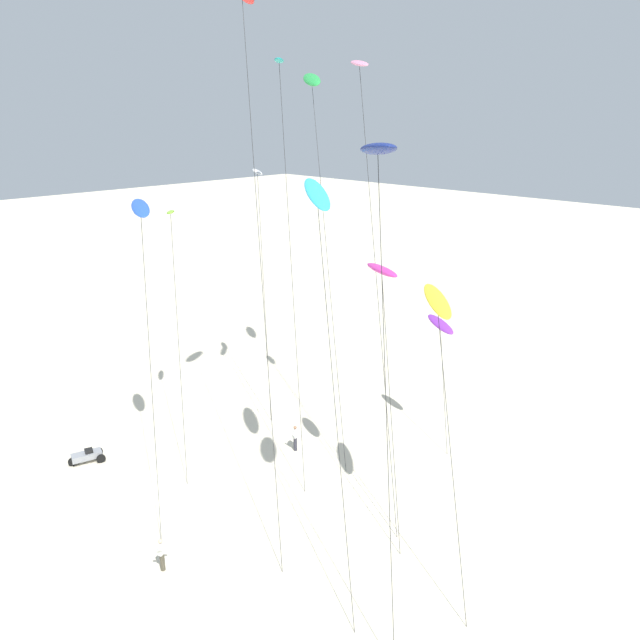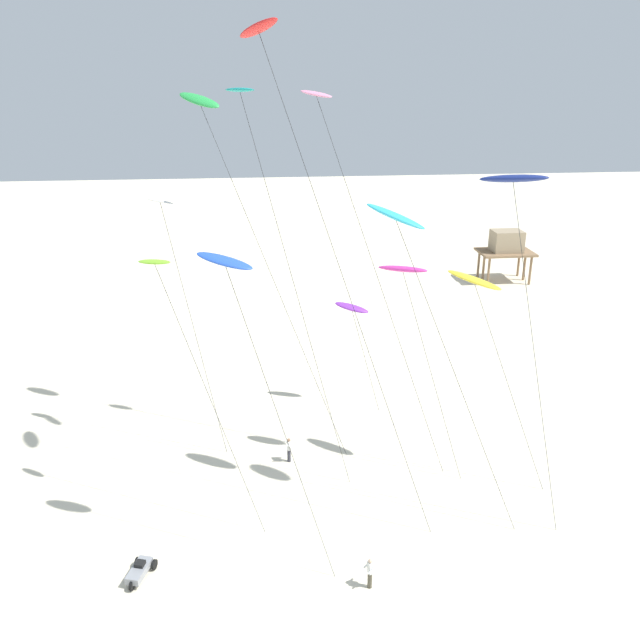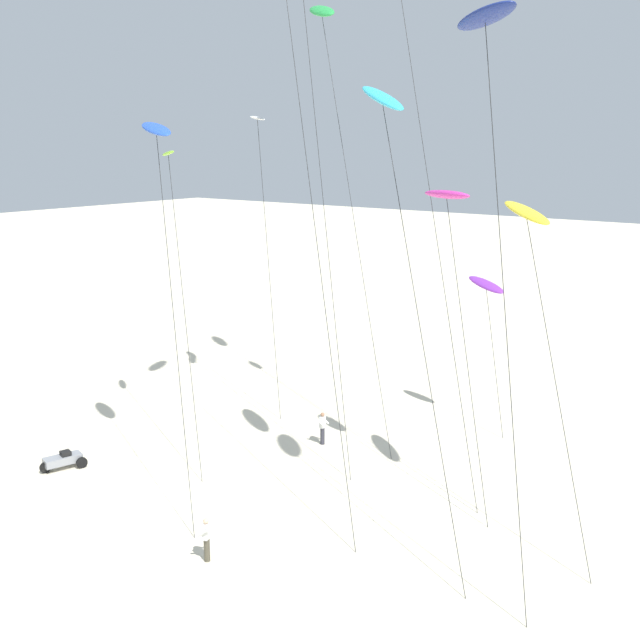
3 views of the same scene
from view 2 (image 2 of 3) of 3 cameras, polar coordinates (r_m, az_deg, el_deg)
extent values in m
plane|color=beige|center=(35.88, -5.46, -19.87)|extent=(260.00, 260.00, 0.00)
ellipsoid|color=blue|center=(30.02, -8.26, 5.07)|extent=(2.84, 1.82, 0.92)
cylinder|color=#262626|center=(31.50, -3.29, -9.20)|extent=(4.74, 3.26, 15.21)
ellipsoid|color=teal|center=(37.45, -6.95, 19.14)|extent=(1.86, 1.78, 0.32)
cylinder|color=#262626|center=(37.58, -1.90, 1.82)|extent=(5.73, 3.94, 22.29)
ellipsoid|color=navy|center=(33.06, 16.37, 11.65)|extent=(3.22, 2.79, 0.77)
cylinder|color=#262626|center=(35.27, 18.16, -3.94)|extent=(3.49, 2.40, 18.41)
ellipsoid|color=#33BFE0|center=(34.04, 6.54, 8.89)|extent=(3.24, 2.53, 1.37)
cylinder|color=#262626|center=(35.49, 11.74, -5.04)|extent=(6.35, 4.36, 16.28)
ellipsoid|color=pink|center=(39.29, -0.32, 18.95)|extent=(1.94, 1.27, 0.62)
cylinder|color=#262626|center=(39.29, 5.44, 2.38)|extent=(7.41, 5.08, 22.03)
ellipsoid|color=white|center=(40.88, -13.66, 9.94)|extent=(1.84, 1.21, 0.41)
cylinder|color=#262626|center=(41.84, -10.74, -1.12)|extent=(3.24, 2.23, 16.01)
ellipsoid|color=red|center=(34.27, -5.35, 23.81)|extent=(2.36, 2.97, 1.11)
cylinder|color=#262626|center=(33.48, 2.61, 1.95)|extent=(8.38, 5.74, 25.08)
ellipsoid|color=purple|center=(46.85, 2.76, 1.08)|extent=(2.57, 1.52, 0.97)
cylinder|color=#262626|center=(47.83, 3.95, -3.50)|extent=(1.97, 1.36, 7.47)
ellipsoid|color=yellow|center=(38.28, 13.18, 3.38)|extent=(3.04, 2.80, 0.85)
cylinder|color=#262626|center=(39.98, 16.03, -5.69)|extent=(4.30, 2.96, 12.15)
ellipsoid|color=green|center=(42.55, -10.38, 18.17)|extent=(2.86, 2.20, 1.41)
cylinder|color=#262626|center=(41.49, -3.87, 3.06)|extent=(8.46, 5.80, 21.52)
ellipsoid|color=#8CD833|center=(34.48, -14.14, 4.89)|extent=(2.01, 1.51, 0.45)
cylinder|color=#262626|center=(35.19, -9.36, -6.99)|extent=(5.11, 3.51, 14.21)
ellipsoid|color=#D8339E|center=(38.12, 7.16, 4.39)|extent=(2.93, 1.97, 0.52)
cylinder|color=#262626|center=(39.72, 9.70, -4.98)|extent=(3.64, 2.51, 12.57)
cylinder|color=#33333D|center=(42.79, -2.69, -11.60)|extent=(0.22, 0.22, 0.88)
cube|color=white|center=(42.41, -2.71, -10.77)|extent=(0.23, 0.35, 0.58)
sphere|color=#9E7051|center=(42.20, -2.72, -10.31)|extent=(0.20, 0.20, 0.20)
cylinder|color=white|center=(42.57, -2.75, -10.56)|extent=(0.51, 0.13, 0.39)
cylinder|color=white|center=(42.20, -2.67, -10.87)|extent=(0.51, 0.13, 0.39)
cylinder|color=#4C4738|center=(34.07, 4.32, -21.48)|extent=(0.22, 0.22, 0.88)
cube|color=white|center=(33.58, 4.36, -20.55)|extent=(0.29, 0.38, 0.58)
sphere|color=beige|center=(33.32, 4.38, -20.04)|extent=(0.20, 0.20, 0.20)
cylinder|color=white|center=(33.40, 4.54, -20.71)|extent=(0.51, 0.23, 0.39)
cylinder|color=white|center=(33.70, 4.18, -20.27)|extent=(0.51, 0.23, 0.39)
cylinder|color=#846647|center=(78.57, 14.36, 4.05)|extent=(0.28, 0.28, 3.38)
cylinder|color=#846647|center=(80.42, 17.71, 4.09)|extent=(0.28, 0.28, 3.38)
cylinder|color=#846647|center=(81.73, 13.54, 4.76)|extent=(0.28, 0.28, 3.38)
cylinder|color=#846647|center=(83.51, 16.79, 4.78)|extent=(0.28, 0.28, 3.38)
cylinder|color=#846647|center=(80.15, 13.94, 4.41)|extent=(0.28, 0.28, 3.38)
cylinder|color=#846647|center=(81.96, 17.24, 4.44)|extent=(0.28, 0.28, 3.38)
cube|color=#846647|center=(80.56, 15.73, 5.67)|extent=(6.25, 4.38, 0.24)
cube|color=#9E896B|center=(80.24, 15.82, 6.59)|extent=(3.44, 2.63, 2.44)
cube|color=gray|center=(35.57, -15.35, -20.14)|extent=(1.17, 1.83, 0.36)
cube|color=black|center=(35.49, -15.29, -19.65)|extent=(0.55, 0.55, 0.20)
cylinder|color=black|center=(35.16, -15.93, -21.17)|extent=(0.27, 0.53, 0.52)
cylinder|color=black|center=(36.00, -14.11, -19.81)|extent=(0.27, 0.53, 0.52)
cylinder|color=black|center=(36.34, -15.49, -19.51)|extent=(0.27, 0.53, 0.52)
camera|label=1|loc=(29.42, 55.96, 4.68)|focal=34.23mm
camera|label=3|loc=(25.73, 62.09, -10.30)|focal=43.11mm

